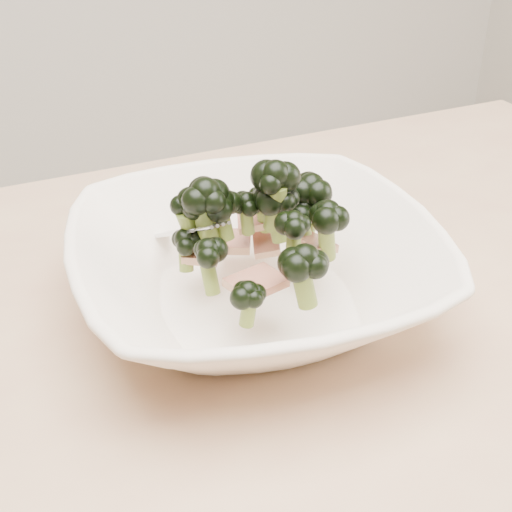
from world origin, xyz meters
The scene contains 2 objects.
dining_table centered at (0.00, 0.00, 0.65)m, with size 1.20×0.80×0.75m.
broccoli_dish centered at (0.04, 0.07, 0.79)m, with size 0.34×0.34×0.14m.
Camera 1 is at (-0.17, -0.39, 1.11)m, focal length 50.00 mm.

